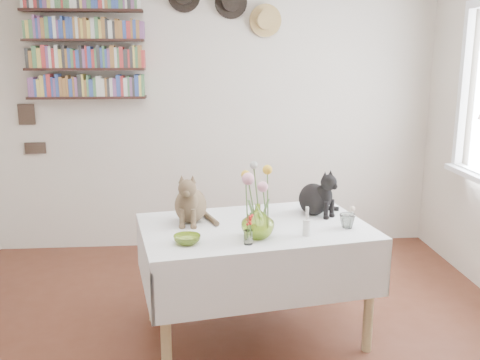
{
  "coord_description": "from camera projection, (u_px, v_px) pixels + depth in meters",
  "views": [
    {
      "loc": [
        -0.16,
        -2.59,
        1.76
      ],
      "look_at": [
        0.08,
        0.42,
        1.05
      ],
      "focal_mm": 40.0,
      "sensor_mm": 36.0,
      "label": 1
    }
  ],
  "objects": [
    {
      "name": "room",
      "position": [
        230.0,
        160.0,
        2.65
      ],
      "size": [
        4.08,
        4.58,
        2.58
      ],
      "color": "#5B2F1F",
      "rests_on": "ground"
    },
    {
      "name": "dining_table",
      "position": [
        255.0,
        253.0,
        3.33
      ],
      "size": [
        1.51,
        1.12,
        0.74
      ],
      "color": "white",
      "rests_on": "room"
    },
    {
      "name": "tabby_cat",
      "position": [
        190.0,
        196.0,
        3.32
      ],
      "size": [
        0.26,
        0.31,
        0.33
      ],
      "primitive_type": null,
      "rotation": [
        0.0,
        0.0,
        -0.13
      ],
      "color": "brown",
      "rests_on": "dining_table"
    },
    {
      "name": "black_cat",
      "position": [
        314.0,
        191.0,
        3.49
      ],
      "size": [
        0.33,
        0.34,
        0.31
      ],
      "primitive_type": null,
      "rotation": [
        0.0,
        0.0,
        0.74
      ],
      "color": "black",
      "rests_on": "dining_table"
    },
    {
      "name": "flower_vase",
      "position": [
        258.0,
        221.0,
        3.04
      ],
      "size": [
        0.19,
        0.19,
        0.2
      ],
      "primitive_type": "imported",
      "rotation": [
        0.0,
        0.0,
        0.01
      ],
      "color": "#B6D253",
      "rests_on": "dining_table"
    },
    {
      "name": "green_bowl",
      "position": [
        187.0,
        239.0,
        2.97
      ],
      "size": [
        0.18,
        0.18,
        0.05
      ],
      "primitive_type": "imported",
      "rotation": [
        0.0,
        0.0,
        -0.2
      ],
      "color": "#B6D253",
      "rests_on": "dining_table"
    },
    {
      "name": "drinking_glass",
      "position": [
        347.0,
        221.0,
        3.22
      ],
      "size": [
        0.13,
        0.13,
        0.09
      ],
      "primitive_type": "imported",
      "rotation": [
        0.0,
        0.0,
        0.4
      ],
      "color": "white",
      "rests_on": "dining_table"
    },
    {
      "name": "candlestick",
      "position": [
        307.0,
        226.0,
        3.09
      ],
      "size": [
        0.05,
        0.05,
        0.17
      ],
      "color": "white",
      "rests_on": "dining_table"
    },
    {
      "name": "berry_jar",
      "position": [
        248.0,
        229.0,
        2.94
      ],
      "size": [
        0.05,
        0.05,
        0.2
      ],
      "color": "white",
      "rests_on": "dining_table"
    },
    {
      "name": "porcelain_figurine",
      "position": [
        352.0,
        215.0,
        3.34
      ],
      "size": [
        0.05,
        0.05,
        0.1
      ],
      "color": "white",
      "rests_on": "dining_table"
    },
    {
      "name": "flower_bouquet",
      "position": [
        258.0,
        179.0,
        3.0
      ],
      "size": [
        0.17,
        0.12,
        0.39
      ],
      "color": "#4C7233",
      "rests_on": "flower_vase"
    },
    {
      "name": "bookshelf_unit",
      "position": [
        84.0,
        45.0,
        4.52
      ],
      "size": [
        1.0,
        0.16,
        0.91
      ],
      "color": "black",
      "rests_on": "room"
    },
    {
      "name": "wall_hats",
      "position": [
        227.0,
        6.0,
        4.57
      ],
      "size": [
        0.98,
        0.09,
        0.48
      ],
      "color": "black",
      "rests_on": "room"
    },
    {
      "name": "wall_art_plaques",
      "position": [
        30.0,
        129.0,
        4.71
      ],
      "size": [
        0.21,
        0.02,
        0.44
      ],
      "color": "#38281E",
      "rests_on": "room"
    }
  ]
}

